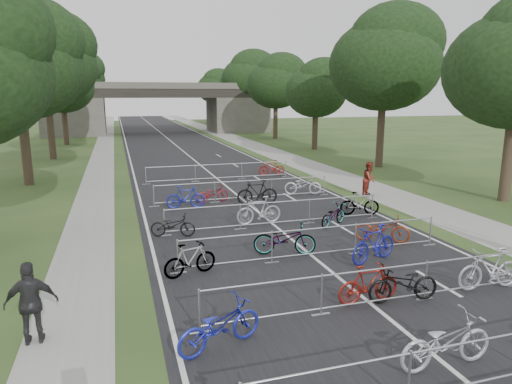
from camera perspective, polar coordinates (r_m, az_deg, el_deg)
road at (r=53.08m, az=-10.27°, el=6.02°), size 11.00×140.00×0.01m
sidewalk_right at (r=54.59m, az=-1.86°, el=6.37°), size 3.00×140.00×0.01m
sidewalk_left at (r=52.74m, az=-18.42°, el=5.56°), size 2.00×140.00×0.01m
lane_markings at (r=53.08m, az=-10.27°, el=6.01°), size 0.12×140.00×0.00m
overpass_bridge at (r=67.75m, az=-11.94°, el=10.22°), size 31.00×8.00×7.05m
tree_left_1 at (r=30.86m, az=-27.59°, el=14.22°), size 7.56×7.56×11.53m
tree_right_1 at (r=36.06m, az=16.00°, el=15.55°), size 8.18×8.18×12.47m
tree_left_2 at (r=42.77m, az=-24.81°, el=14.60°), size 8.40×8.40×12.81m
tree_right_2 at (r=46.55m, az=7.67°, el=12.60°), size 6.16×6.16×9.39m
tree_left_3 at (r=54.62m, az=-23.02°, el=12.25°), size 6.72×6.72×10.25m
tree_right_3 at (r=57.71m, az=2.61°, el=13.55°), size 7.17×7.17×10.93m
tree_left_4 at (r=66.59m, az=-22.05°, el=12.83°), size 7.56×7.56×11.53m
tree_right_4 at (r=69.16m, az=-0.81°, el=14.12°), size 8.18×8.18×12.47m
tree_left_5 at (r=78.58m, az=-21.38°, el=13.23°), size 8.40×8.40×12.81m
tree_right_5 at (r=80.71m, az=-3.24°, el=12.43°), size 6.16×6.16×9.39m
tree_left_6 at (r=90.52m, az=-20.77°, el=11.99°), size 6.72×6.72×10.25m
tree_right_6 at (r=92.41m, az=-5.07°, el=12.96°), size 7.17×7.17×10.93m
barrier_row_1 at (r=9.93m, az=26.20°, el=-18.78°), size 9.70×0.08×1.10m
barrier_row_2 at (r=12.46m, az=14.71°, el=-11.48°), size 9.70×0.08×1.10m
barrier_row_3 at (r=15.58m, az=7.38°, el=-6.33°), size 9.70×0.08×1.10m
barrier_row_4 at (r=19.14m, az=2.46°, el=-2.74°), size 9.70×0.08×1.10m
barrier_row_5 at (r=23.78m, az=-1.55°, el=0.21°), size 9.70×0.08×1.10m
barrier_row_6 at (r=29.51m, az=-4.66°, el=2.50°), size 9.70×0.08×1.10m
bike_5 at (r=10.40m, az=22.65°, el=-16.90°), size 2.15×0.78×1.12m
bike_8 at (r=10.31m, az=-4.57°, el=-16.31°), size 2.20×1.39×1.09m
bike_9 at (r=12.63m, az=13.88°, el=-11.13°), size 1.80×0.56×1.08m
bike_10 at (r=12.94m, az=17.96°, el=-10.89°), size 2.03×0.87×1.04m
bike_11 at (r=14.64m, az=27.20°, el=-8.56°), size 2.07×0.69×1.23m
bike_12 at (r=14.17m, az=-8.24°, el=-8.36°), size 1.80×0.97×1.04m
bike_13 at (r=15.82m, az=3.59°, el=-5.90°), size 2.27×1.38×1.13m
bike_14 at (r=15.60m, az=14.52°, el=-6.32°), size 2.14×1.23×1.24m
bike_15 at (r=17.76m, az=15.53°, el=-4.45°), size 2.05×1.63×1.04m
bike_16 at (r=18.06m, az=-10.36°, el=-4.14°), size 1.84×1.08×0.91m
bike_17 at (r=19.44m, az=0.36°, el=-2.33°), size 2.03×0.66×1.20m
bike_18 at (r=19.49m, az=9.61°, el=-2.90°), size 1.80×1.45×0.92m
bike_19 at (r=21.42m, az=12.84°, el=-1.44°), size 1.88×0.95×1.08m
bike_20 at (r=22.35m, az=-8.79°, el=-0.66°), size 1.93×0.77×1.13m
bike_21 at (r=23.48m, az=-5.44°, el=-0.22°), size 1.84×0.99×0.92m
bike_22 at (r=22.96m, az=0.15°, el=-0.04°), size 2.10×0.79×1.23m
bike_23 at (r=25.36m, az=5.90°, el=0.86°), size 2.15×1.30×1.07m
bike_27 at (r=31.23m, az=1.97°, el=3.04°), size 1.83×0.80×1.06m
pedestrian_b at (r=25.47m, az=13.98°, el=1.56°), size 1.16×1.12×1.89m
pedestrian_c at (r=11.43m, az=-26.27°, el=-12.39°), size 1.13×0.51×1.89m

